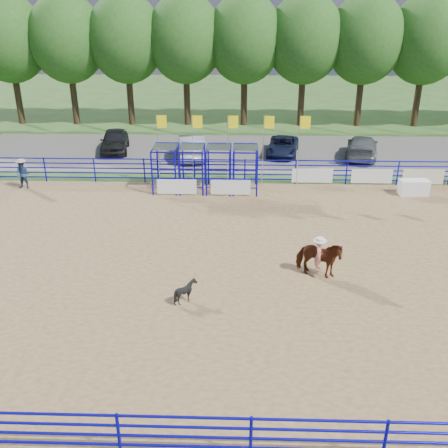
{
  "coord_description": "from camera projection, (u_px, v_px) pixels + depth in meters",
  "views": [
    {
      "loc": [
        -0.34,
        -18.34,
        9.83
      ],
      "look_at": [
        -0.95,
        1.0,
        1.3
      ],
      "focal_mm": 40.0,
      "sensor_mm": 36.0,
      "label": 1
    }
  ],
  "objects": [
    {
      "name": "perimeter_fence",
      "position": [
        246.0,
        246.0,
        20.43
      ],
      "size": [
        30.1,
        20.1,
        1.5
      ],
      "color": "#0E08BC",
      "rests_on": "ground"
    },
    {
      "name": "car_d",
      "position": [
        362.0,
        147.0,
        34.7
      ],
      "size": [
        3.29,
        5.48,
        1.49
      ],
      "primitive_type": "imported",
      "rotation": [
        0.0,
        0.0,
        2.89
      ],
      "color": "#5A5A5D",
      "rests_on": "gravel_strip"
    },
    {
      "name": "announcer_table",
      "position": [
        414.0,
        187.0,
        27.94
      ],
      "size": [
        1.64,
        0.85,
        0.85
      ],
      "primitive_type": "cube",
      "rotation": [
        0.0,
        0.0,
        0.07
      ],
      "color": "white",
      "rests_on": "arena_dirt"
    },
    {
      "name": "car_c",
      "position": [
        283.0,
        146.0,
        35.38
      ],
      "size": [
        2.71,
        4.72,
        1.24
      ],
      "primitive_type": "imported",
      "rotation": [
        0.0,
        0.0,
        -0.15
      ],
      "color": "#151A36",
      "rests_on": "gravel_strip"
    },
    {
      "name": "spectator_cowboy",
      "position": [
        23.0,
        174.0,
        28.67
      ],
      "size": [
        0.87,
        0.71,
        1.73
      ],
      "color": "navy",
      "rests_on": "arena_dirt"
    },
    {
      "name": "horse_and_rider",
      "position": [
        319.0,
        257.0,
        19.31
      ],
      "size": [
        2.03,
        1.42,
        2.3
      ],
      "color": "#5D2912",
      "rests_on": "arena_dirt"
    },
    {
      "name": "car_a",
      "position": [
        115.0,
        141.0,
        36.09
      ],
      "size": [
        2.54,
        4.87,
        1.58
      ],
      "primitive_type": "imported",
      "rotation": [
        0.0,
        0.0,
        0.15
      ],
      "color": "black",
      "rests_on": "gravel_strip"
    },
    {
      "name": "treeline",
      "position": [
        245.0,
        35.0,
        41.47
      ],
      "size": [
        56.4,
        6.4,
        11.24
      ],
      "color": "#3F2B19",
      "rests_on": "ground"
    },
    {
      "name": "ground",
      "position": [
        246.0,
        263.0,
        20.73
      ],
      "size": [
        120.0,
        120.0,
        0.0
      ],
      "primitive_type": "plane",
      "color": "#3D6227",
      "rests_on": "ground"
    },
    {
      "name": "gravel_strip",
      "position": [
        244.0,
        152.0,
        36.28
      ],
      "size": [
        40.0,
        10.0,
        0.01
      ],
      "primitive_type": "cube",
      "color": "slate",
      "rests_on": "ground"
    },
    {
      "name": "car_b",
      "position": [
        192.0,
        146.0,
        34.6
      ],
      "size": [
        2.37,
        5.14,
        1.63
      ],
      "primitive_type": "imported",
      "rotation": [
        0.0,
        0.0,
        3.27
      ],
      "color": "gray",
      "rests_on": "gravel_strip"
    },
    {
      "name": "chute_assembly",
      "position": [
        212.0,
        169.0,
        28.36
      ],
      "size": [
        19.32,
        2.41,
        4.2
      ],
      "color": "#0E08BC",
      "rests_on": "ground"
    },
    {
      "name": "arena_dirt",
      "position": [
        246.0,
        262.0,
        20.73
      ],
      "size": [
        30.0,
        20.0,
        0.02
      ],
      "primitive_type": "cube",
      "color": "#9E7D4F",
      "rests_on": "ground"
    },
    {
      "name": "calf",
      "position": [
        186.0,
        291.0,
        17.8
      ],
      "size": [
        0.82,
        0.73,
        0.86
      ],
      "primitive_type": "imported",
      "rotation": [
        0.0,
        0.0,
        1.52
      ],
      "color": "black",
      "rests_on": "arena_dirt"
    }
  ]
}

